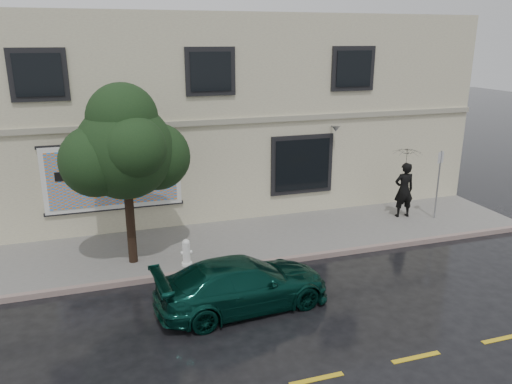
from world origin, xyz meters
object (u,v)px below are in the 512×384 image
object	(u,v)px
car	(243,284)
pedestrian	(404,190)
street_tree	(125,151)
fire_hydrant	(186,253)

from	to	relation	value
car	pedestrian	world-z (taller)	pedestrian
pedestrian	street_tree	distance (m)	9.68
street_tree	car	bearing A→B (deg)	-53.08
car	pedestrian	xyz separation A→B (m)	(7.05, 4.03, 0.52)
fire_hydrant	car	bearing A→B (deg)	-91.95
car	pedestrian	bearing A→B (deg)	-65.71
street_tree	fire_hydrant	bearing A→B (deg)	-26.25
pedestrian	street_tree	bearing A→B (deg)	11.78
car	fire_hydrant	world-z (taller)	car
pedestrian	fire_hydrant	distance (m)	8.16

